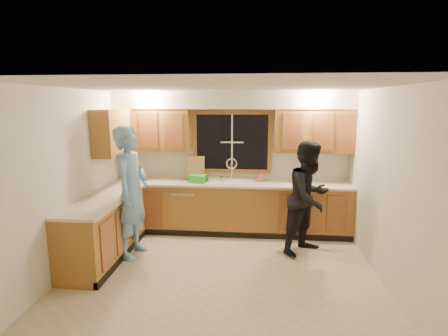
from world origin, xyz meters
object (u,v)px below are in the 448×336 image
Objects in this scene: man at (132,192)px; sink at (231,185)px; stove at (86,244)px; soap_bottle at (261,176)px; dishwasher at (184,209)px; bowl at (300,181)px; dish_crate at (198,178)px; knife_block at (133,172)px; woman at (309,198)px.

sink is at bearing -45.75° from man.
soap_bottle is at bearing 40.22° from stove.
sink is 0.43× the size of man.
dishwasher is 3.52× the size of bowl.
dish_crate is at bearing -9.08° from dishwasher.
soap_bottle is (1.11, 0.21, 0.02)m from dish_crate.
stove is at bearing -147.89° from bowl.
knife_block is at bearing 179.62° from soap_bottle.
man is 8.50× the size of bowl.
woman reaches higher than stove.
dishwasher is 0.47× the size of woman.
sink is at bearing -164.05° from soap_bottle.
man reaches higher than dishwasher.
sink is 0.58m from soap_bottle.
knife_block reaches higher than bowl.
dishwasher is at bearing 62.31° from stove.
woman is at bearing -21.03° from dish_crate.
stove is 3.11m from soap_bottle.
woman is at bearing -19.56° from dishwasher.
sink is at bearing 0.99° from dishwasher.
man is (-0.55, -1.12, 0.58)m from dishwasher.
sink is at bearing 45.39° from stove.
dishwasher is at bearing -42.07° from knife_block.
sink is at bearing -36.81° from knife_block.
woman is 1.18m from soap_bottle.
dishwasher is at bearing -20.91° from man.
dish_crate is (0.28, -0.04, 0.58)m from dishwasher.
knife_block is at bearing 169.78° from dish_crate.
sink is 2.60m from stove.
man is 2.33m from soap_bottle.
woman is (2.66, 0.37, -0.12)m from man.
bowl is at bearing -33.41° from knife_block.
bowl is (0.68, -0.08, -0.06)m from soap_bottle.
sink is 1.05× the size of dishwasher.
stove is at bearing 153.71° from woman.
bowl is (-0.05, 0.84, 0.07)m from woman.
dish_crate reaches higher than bowl.
man is 2.69m from woman.
knife_block is (-1.84, 0.17, 0.18)m from sink.
man is 1.38m from knife_block.
dishwasher is at bearing -177.66° from bowl.
man is at bearing -102.70° from knife_block.
knife_block is at bearing 178.12° from bowl.
dish_crate is at bearing -174.16° from sink.
woman reaches higher than sink.
bowl is at bearing -60.05° from man.
dishwasher is 2.83× the size of dish_crate.
sink reaches higher than dish_crate.
stove is 0.45× the size of man.
man is (0.40, 0.69, 0.54)m from stove.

